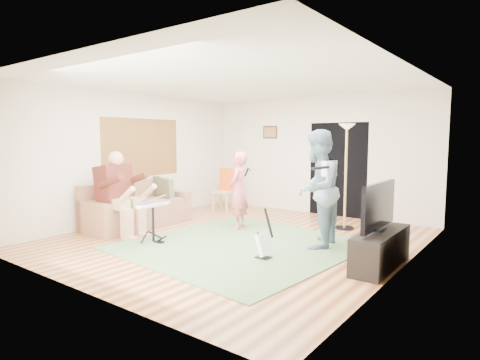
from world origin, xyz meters
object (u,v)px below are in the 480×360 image
torchiere_lamp (346,157)px  television (379,205)px  guitar_spare (264,244)px  tv_cabinet (381,249)px  drum_kit (153,224)px  sofa (135,211)px  dining_chair (225,196)px  singer (238,191)px  guitarist (317,189)px

torchiere_lamp → television: torchiere_lamp is taller
guitar_spare → tv_cabinet: (1.48, 0.65, 0.03)m
drum_kit → torchiere_lamp: torchiere_lamp is taller
sofa → dining_chair: dining_chair is taller
sofa → dining_chair: size_ratio=2.11×
drum_kit → singer: singer is taller
dining_chair → television: television is taller
guitar_spare → dining_chair: (-2.91, 2.68, 0.15)m
dining_chair → tv_cabinet: (4.39, -2.03, -0.11)m
drum_kit → singer: bearing=72.2°
singer → dining_chair: (-1.43, 1.34, -0.38)m
television → dining_chair: bearing=154.9°
guitar_spare → torchiere_lamp: size_ratio=0.37×
guitarist → tv_cabinet: size_ratio=1.35×
television → drum_kit: bearing=-164.1°
sofa → guitar_spare: size_ratio=2.85×
sofa → drum_kit: sofa is taller
drum_kit → torchiere_lamp: bearing=53.0°
television → tv_cabinet: bearing=0.0°
sofa → guitar_spare: bearing=-5.5°
singer → tv_cabinet: singer is taller
singer → guitar_spare: (1.49, -1.34, -0.53)m
guitarist → tv_cabinet: 1.41m
guitar_spare → dining_chair: 3.96m
dining_chair → guitarist: bearing=-36.2°
singer → torchiere_lamp: torchiere_lamp is taller
singer → torchiere_lamp: (1.65, 1.23, 0.64)m
guitarist → torchiere_lamp: size_ratio=0.93×
dining_chair → tv_cabinet: bearing=-34.2°
guitar_spare → drum_kit: bearing=-170.7°
drum_kit → television: 3.63m
sofa → torchiere_lamp: size_ratio=1.06×
television → sofa: bearing=-176.0°
singer → drum_kit: bearing=-37.0°
dining_chair → tv_cabinet: dining_chair is taller
singer → guitarist: (1.80, -0.29, 0.20)m
drum_kit → guitarist: (2.34, 1.39, 0.64)m
guitarist → television: size_ratio=1.60×
guitarist → singer: bearing=-109.1°
guitarist → tv_cabinet: (1.16, -0.40, -0.70)m
sofa → television: size_ratio=1.82×
singer → television: singer is taller
sofa → tv_cabinet: sofa is taller
guitar_spare → torchiere_lamp: bearing=86.2°
singer → guitarist: size_ratio=0.79×
torchiere_lamp → tv_cabinet: torchiere_lamp is taller
guitarist → guitar_spare: (-0.31, -1.05, -0.73)m
torchiere_lamp → singer: bearing=-143.3°
tv_cabinet → singer: bearing=166.9°
drum_kit → guitar_spare: 2.05m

